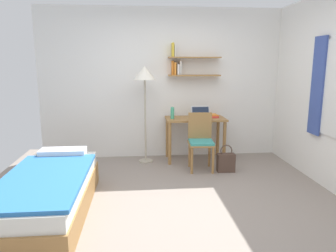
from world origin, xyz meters
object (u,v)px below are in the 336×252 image
object	(u,v)px
laptop	(201,115)
bed	(49,193)
standing_lamp	(145,79)
water_bottle	(172,113)
desk_chair	(201,139)
desk	(195,126)
book_stack	(213,116)
handbag	(226,162)

from	to	relation	value
laptop	bed	bearing A→B (deg)	-138.08
standing_lamp	water_bottle	distance (m)	0.73
bed	desk_chair	xyz separation A→B (m)	(1.99, 1.35, 0.25)
bed	desk	xyz separation A→B (m)	(1.98, 1.84, 0.36)
water_bottle	desk	bearing A→B (deg)	7.09
desk	water_bottle	xyz separation A→B (m)	(-0.40, -0.05, 0.25)
desk_chair	desk	bearing A→B (deg)	90.30
desk	water_bottle	size ratio (longest dim) A/B	5.06
desk	book_stack	size ratio (longest dim) A/B	4.41
desk	standing_lamp	xyz separation A→B (m)	(-0.86, -0.04, 0.81)
desk	desk_chair	size ratio (longest dim) A/B	1.14
standing_lamp	book_stack	bearing A→B (deg)	3.95
desk_chair	water_bottle	world-z (taller)	water_bottle
bed	water_bottle	bearing A→B (deg)	48.53
desk	handbag	world-z (taller)	desk
standing_lamp	water_bottle	size ratio (longest dim) A/B	8.07
handbag	bed	bearing A→B (deg)	-153.38
desk_chair	book_stack	size ratio (longest dim) A/B	3.88
desk	laptop	distance (m)	0.22
standing_lamp	laptop	bearing A→B (deg)	4.06
laptop	handbag	size ratio (longest dim) A/B	0.77
standing_lamp	desk	bearing A→B (deg)	2.47
laptop	water_bottle	bearing A→B (deg)	-170.83
desk_chair	book_stack	xyz separation A→B (m)	(0.31, 0.53, 0.28)
desk_chair	book_stack	distance (m)	0.68
laptop	book_stack	world-z (taller)	laptop
laptop	handbag	xyz separation A→B (m)	(0.27, -0.69, -0.64)
bed	handbag	bearing A→B (deg)	26.62
desk_chair	water_bottle	distance (m)	0.70
desk	handbag	size ratio (longest dim) A/B	2.36
laptop	book_stack	distance (m)	0.21
water_bottle	handbag	size ratio (longest dim) A/B	0.47
water_bottle	handbag	xyz separation A→B (m)	(0.77, -0.61, -0.69)
water_bottle	bed	bearing A→B (deg)	-131.47
book_stack	handbag	distance (m)	0.93
desk_chair	handbag	xyz separation A→B (m)	(0.37, -0.17, -0.33)
desk	bed	bearing A→B (deg)	-137.16
standing_lamp	water_bottle	world-z (taller)	standing_lamp
standing_lamp	book_stack	world-z (taller)	standing_lamp
bed	standing_lamp	xyz separation A→B (m)	(1.13, 1.80, 1.17)
bed	desk	distance (m)	2.73
desk_chair	laptop	bearing A→B (deg)	79.40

